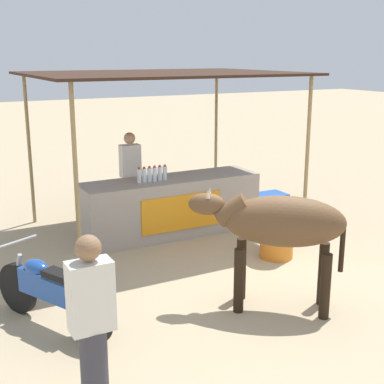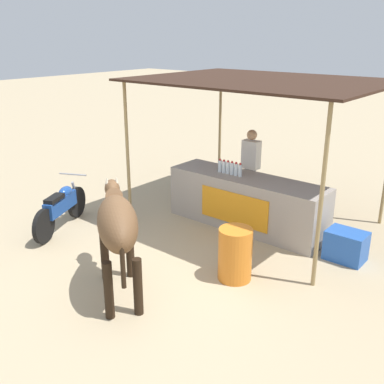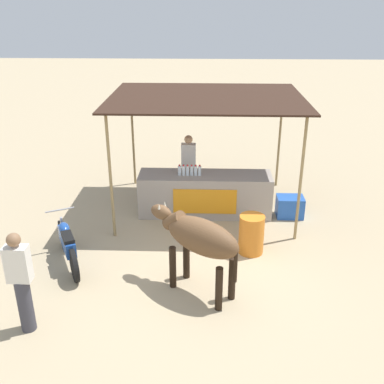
{
  "view_description": "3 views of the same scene",
  "coord_description": "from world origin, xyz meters",
  "px_view_note": "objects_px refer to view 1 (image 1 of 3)",
  "views": [
    {
      "loc": [
        -3.71,
        -5.52,
        2.94
      ],
      "look_at": [
        -0.15,
        1.16,
        0.98
      ],
      "focal_mm": 50.0,
      "sensor_mm": 36.0,
      "label": 1
    },
    {
      "loc": [
        4.13,
        -4.37,
        3.39
      ],
      "look_at": [
        -0.06,
        0.71,
        1.07
      ],
      "focal_mm": 42.0,
      "sensor_mm": 36.0,
      "label": 2
    },
    {
      "loc": [
        0.03,
        -7.2,
        4.66
      ],
      "look_at": [
        -0.25,
        0.75,
        1.16
      ],
      "focal_mm": 42.0,
      "sensor_mm": 36.0,
      "label": 3
    }
  ],
  "objects_px": {
    "stall_counter": "(171,206)",
    "cow": "(278,225)",
    "vendor_behind_counter": "(131,178)",
    "water_barrel": "(277,232)",
    "cooler_box": "(269,206)",
    "passerby_on_street": "(93,333)",
    "motorcycle_parked": "(50,290)"
  },
  "relations": [
    {
      "from": "stall_counter",
      "to": "cow",
      "type": "xyz_separation_m",
      "value": [
        -0.08,
        -3.01,
        0.55
      ]
    },
    {
      "from": "vendor_behind_counter",
      "to": "cooler_box",
      "type": "relative_size",
      "value": 2.75
    },
    {
      "from": "vendor_behind_counter",
      "to": "cooler_box",
      "type": "distance_m",
      "value": 2.57
    },
    {
      "from": "vendor_behind_counter",
      "to": "motorcycle_parked",
      "type": "relative_size",
      "value": 1.0
    },
    {
      "from": "cow",
      "to": "vendor_behind_counter",
      "type": "bearing_deg",
      "value": 94.97
    },
    {
      "from": "stall_counter",
      "to": "water_barrel",
      "type": "height_order",
      "value": "stall_counter"
    },
    {
      "from": "vendor_behind_counter",
      "to": "passerby_on_street",
      "type": "xyz_separation_m",
      "value": [
        -2.23,
        -4.82,
        0.0
      ]
    },
    {
      "from": "stall_counter",
      "to": "water_barrel",
      "type": "bearing_deg",
      "value": -61.58
    },
    {
      "from": "cow",
      "to": "passerby_on_street",
      "type": "height_order",
      "value": "passerby_on_street"
    },
    {
      "from": "cooler_box",
      "to": "cow",
      "type": "bearing_deg",
      "value": -124.7
    },
    {
      "from": "motorcycle_parked",
      "to": "water_barrel",
      "type": "bearing_deg",
      "value": 8.45
    },
    {
      "from": "vendor_behind_counter",
      "to": "water_barrel",
      "type": "distance_m",
      "value": 2.82
    },
    {
      "from": "stall_counter",
      "to": "cow",
      "type": "bearing_deg",
      "value": -91.5
    },
    {
      "from": "stall_counter",
      "to": "vendor_behind_counter",
      "type": "height_order",
      "value": "vendor_behind_counter"
    },
    {
      "from": "cooler_box",
      "to": "vendor_behind_counter",
      "type": "bearing_deg",
      "value": 160.09
    },
    {
      "from": "cow",
      "to": "motorcycle_parked",
      "type": "distance_m",
      "value": 2.67
    },
    {
      "from": "cooler_box",
      "to": "cow",
      "type": "xyz_separation_m",
      "value": [
        -2.02,
        -2.92,
        0.79
      ]
    },
    {
      "from": "cooler_box",
      "to": "passerby_on_street",
      "type": "bearing_deg",
      "value": -139.08
    },
    {
      "from": "vendor_behind_counter",
      "to": "cooler_box",
      "type": "height_order",
      "value": "vendor_behind_counter"
    },
    {
      "from": "cooler_box",
      "to": "water_barrel",
      "type": "relative_size",
      "value": 0.76
    },
    {
      "from": "vendor_behind_counter",
      "to": "passerby_on_street",
      "type": "bearing_deg",
      "value": -114.84
    },
    {
      "from": "vendor_behind_counter",
      "to": "water_barrel",
      "type": "xyz_separation_m",
      "value": [
        1.33,
        -2.45,
        -0.46
      ]
    },
    {
      "from": "vendor_behind_counter",
      "to": "water_barrel",
      "type": "bearing_deg",
      "value": -61.59
    },
    {
      "from": "cooler_box",
      "to": "cow",
      "type": "distance_m",
      "value": 3.63
    },
    {
      "from": "cow",
      "to": "motorcycle_parked",
      "type": "xyz_separation_m",
      "value": [
        -2.47,
        0.8,
        -0.6
      ]
    },
    {
      "from": "cow",
      "to": "stall_counter",
      "type": "bearing_deg",
      "value": 88.5
    },
    {
      "from": "cooler_box",
      "to": "cow",
      "type": "height_order",
      "value": "cow"
    },
    {
      "from": "water_barrel",
      "to": "cow",
      "type": "bearing_deg",
      "value": -127.21
    },
    {
      "from": "vendor_behind_counter",
      "to": "stall_counter",
      "type": "bearing_deg",
      "value": -61.63
    },
    {
      "from": "cow",
      "to": "passerby_on_street",
      "type": "bearing_deg",
      "value": -157.67
    },
    {
      "from": "vendor_behind_counter",
      "to": "cow",
      "type": "height_order",
      "value": "vendor_behind_counter"
    },
    {
      "from": "passerby_on_street",
      "to": "cooler_box",
      "type": "bearing_deg",
      "value": 40.92
    }
  ]
}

